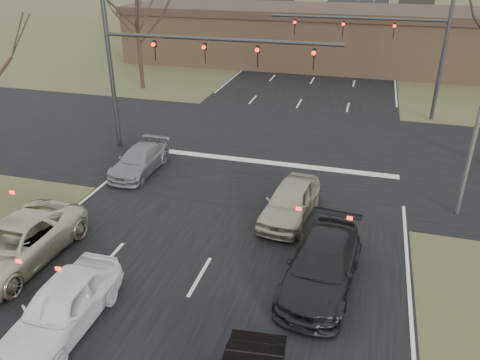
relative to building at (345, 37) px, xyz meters
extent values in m
plane|color=#4A512B|center=(-2.00, -38.00, -2.67)|extent=(360.00, 360.00, 0.00)
cube|color=black|center=(-2.00, 22.00, -2.66)|extent=(14.00, 300.00, 0.02)
cube|color=black|center=(-2.00, -23.00, -2.65)|extent=(200.00, 14.00, 0.02)
cube|color=#886649|center=(0.00, 0.00, -0.37)|extent=(42.00, 10.00, 4.60)
cube|color=#38281E|center=(0.00, 0.00, 2.28)|extent=(42.40, 10.40, 0.70)
cylinder|color=#383A3D|center=(-10.50, -25.00, 1.33)|extent=(0.24, 0.24, 8.00)
cylinder|color=#383A3D|center=(-4.50, -25.00, 3.53)|extent=(12.00, 0.18, 0.18)
imported|color=black|center=(-7.83, -25.00, 2.83)|extent=(0.16, 0.20, 1.00)
imported|color=black|center=(-5.17, -25.00, 2.83)|extent=(0.16, 0.20, 1.00)
imported|color=black|center=(-2.50, -25.00, 2.83)|extent=(0.16, 0.20, 1.00)
imported|color=black|center=(0.17, -25.00, 2.83)|extent=(0.16, 0.20, 1.00)
cylinder|color=#383A3D|center=(7.00, -15.00, 1.33)|extent=(0.24, 0.24, 8.00)
cylinder|color=#383A3D|center=(1.50, -15.00, 3.53)|extent=(11.00, 0.18, 0.18)
imported|color=black|center=(3.86, -15.00, 2.83)|extent=(0.16, 0.20, 1.00)
imported|color=black|center=(0.71, -15.00, 2.83)|extent=(0.16, 0.20, 1.00)
imported|color=black|center=(-2.43, -15.00, 2.83)|extent=(0.16, 0.20, 1.00)
cylinder|color=gray|center=(7.50, -11.00, 2.33)|extent=(0.18, 0.18, 10.00)
cylinder|color=black|center=(-15.00, -13.00, -0.05)|extent=(0.32, 0.32, 5.23)
imported|color=beige|center=(-8.50, -35.93, -1.89)|extent=(2.77, 5.69, 1.56)
imported|color=white|center=(-5.00, -38.26, -1.90)|extent=(1.82, 4.50, 1.53)
imported|color=black|center=(2.00, -34.28, -1.91)|extent=(2.60, 5.39, 1.51)
imported|color=gray|center=(-7.82, -27.79, -2.04)|extent=(1.82, 4.32, 1.24)
imported|color=#B4AF91|center=(0.23, -30.22, -1.91)|extent=(2.28, 4.60, 1.51)
camera|label=1|loc=(2.81, -47.01, 7.32)|focal=35.00mm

